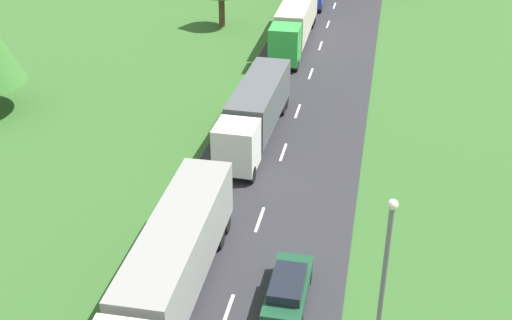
{
  "coord_description": "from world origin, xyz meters",
  "views": [
    {
      "loc": [
        5.64,
        7.27,
        20.06
      ],
      "look_at": [
        -1.0,
        40.04,
        1.5
      ],
      "focal_mm": 46.13,
      "sensor_mm": 36.0,
      "label": 1
    }
  ],
  "objects_px": {
    "truck_third": "(255,110)",
    "truck_fourth": "(295,20)",
    "car_third": "(288,289)",
    "lamppost_second": "(381,303)",
    "truck_second": "(170,267)"
  },
  "relations": [
    {
      "from": "truck_third",
      "to": "truck_fourth",
      "type": "relative_size",
      "value": 0.82
    },
    {
      "from": "truck_third",
      "to": "car_third",
      "type": "relative_size",
      "value": 2.69
    },
    {
      "from": "lamppost_second",
      "to": "car_third",
      "type": "bearing_deg",
      "value": 127.42
    },
    {
      "from": "truck_fourth",
      "to": "truck_third",
      "type": "bearing_deg",
      "value": -89.22
    },
    {
      "from": "car_third",
      "to": "truck_second",
      "type": "bearing_deg",
      "value": -167.05
    },
    {
      "from": "car_third",
      "to": "lamppost_second",
      "type": "xyz_separation_m",
      "value": [
        3.88,
        -5.07,
        4.25
      ]
    },
    {
      "from": "truck_fourth",
      "to": "truck_second",
      "type": "bearing_deg",
      "value": -90.12
    },
    {
      "from": "truck_third",
      "to": "lamppost_second",
      "type": "height_order",
      "value": "lamppost_second"
    },
    {
      "from": "truck_second",
      "to": "lamppost_second",
      "type": "distance_m",
      "value": 10.15
    },
    {
      "from": "truck_third",
      "to": "lamppost_second",
      "type": "distance_m",
      "value": 22.63
    },
    {
      "from": "truck_second",
      "to": "car_third",
      "type": "bearing_deg",
      "value": 12.95
    },
    {
      "from": "truck_second",
      "to": "truck_third",
      "type": "height_order",
      "value": "truck_second"
    },
    {
      "from": "truck_second",
      "to": "lamppost_second",
      "type": "height_order",
      "value": "lamppost_second"
    },
    {
      "from": "truck_second",
      "to": "lamppost_second",
      "type": "xyz_separation_m",
      "value": [
        8.9,
        -3.92,
        2.9
      ]
    },
    {
      "from": "truck_fourth",
      "to": "lamppost_second",
      "type": "relative_size",
      "value": 1.62
    }
  ]
}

